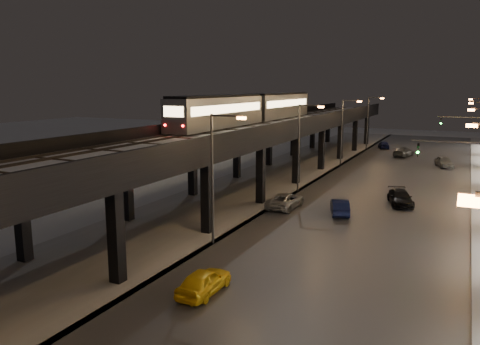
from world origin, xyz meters
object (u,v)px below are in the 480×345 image
at_px(car_taxi, 204,282).
at_px(car_onc_red, 444,162).
at_px(car_near_white, 340,207).
at_px(car_mid_dark, 403,152).
at_px(car_mid_silver, 285,201).
at_px(car_onc_white, 400,198).
at_px(subway_train, 253,108).
at_px(car_far_white, 384,145).

xyz_separation_m(car_taxi, car_onc_red, (9.42, 47.97, 0.05)).
height_order(car_near_white, car_mid_dark, car_mid_dark).
xyz_separation_m(car_near_white, car_mid_dark, (0.63, 37.32, 0.06)).
bearing_deg(car_onc_red, car_mid_silver, -129.94).
bearing_deg(car_onc_white, subway_train, 141.43).
height_order(car_taxi, car_mid_dark, car_mid_dark).
bearing_deg(car_far_white, car_taxi, 74.39).
distance_m(car_near_white, car_onc_red, 30.27).
relative_size(car_near_white, car_onc_red, 0.94).
relative_size(subway_train, car_near_white, 8.43).
bearing_deg(car_mid_silver, subway_train, -53.09).
height_order(car_onc_white, car_onc_red, car_onc_red).
bearing_deg(car_far_white, car_onc_red, 106.67).
bearing_deg(car_mid_silver, car_onc_white, -146.92).
distance_m(subway_train, car_mid_dark, 29.63).
bearing_deg(car_taxi, car_near_white, -98.27).
relative_size(car_far_white, car_onc_red, 0.94).
height_order(car_taxi, car_near_white, car_taxi).
relative_size(subway_train, car_mid_dark, 6.76).
bearing_deg(car_onc_white, car_taxi, -123.02).
bearing_deg(car_onc_white, car_mid_dark, 79.28).
bearing_deg(car_mid_silver, car_onc_red, -110.02).
bearing_deg(car_mid_dark, car_mid_silver, 93.33).
bearing_deg(car_far_white, subway_train, 56.11).
distance_m(car_mid_dark, car_onc_white, 32.02).
xyz_separation_m(car_mid_silver, car_onc_red, (11.74, 29.56, 0.04)).
bearing_deg(car_onc_white, car_near_white, -144.68).
distance_m(car_taxi, car_mid_silver, 18.55).
bearing_deg(car_far_white, car_mid_silver, 71.84).
relative_size(subway_train, car_mid_silver, 6.92).
relative_size(car_mid_silver, car_far_white, 1.23).
distance_m(subway_train, car_onc_red, 27.76).
distance_m(subway_train, car_mid_silver, 17.28).
bearing_deg(car_near_white, subway_train, -60.80).
height_order(car_taxi, car_mid_silver, car_mid_silver).
height_order(car_mid_silver, car_onc_red, car_onc_red).
xyz_separation_m(car_mid_dark, car_onc_red, (6.20, -7.83, -0.00)).
bearing_deg(car_near_white, car_far_white, -104.01).
relative_size(car_near_white, car_onc_white, 0.87).
bearing_deg(car_mid_dark, subway_train, 71.35).
relative_size(car_taxi, car_onc_red, 0.92).
bearing_deg(car_mid_dark, car_onc_red, 140.12).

